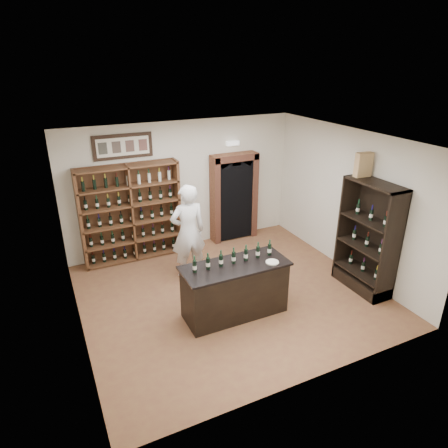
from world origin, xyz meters
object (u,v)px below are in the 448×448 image
Objects in this scene: side_cabinet at (367,253)px; wine_crate at (363,165)px; wine_shelf at (131,213)px; counter_bottle_0 at (195,266)px; tasting_counter at (235,290)px; shopkeeper at (188,232)px.

wine_crate reaches higher than side_cabinet.
counter_bottle_0 is (0.38, -2.87, 0.01)m from wine_shelf.
wine_shelf is at bearing 110.56° from tasting_counter.
tasting_counter is 2.75m from side_cabinet.
side_cabinet is (3.82, -3.23, -0.35)m from wine_shelf.
wine_shelf is 1.57m from shopkeeper.
wine_crate is at bearing 90.58° from side_cabinet.
tasting_counter is at bearing 99.35° from shopkeeper.
counter_bottle_0 is 3.69m from wine_crate.
tasting_counter is 4.10× the size of wine_crate.
counter_bottle_0 is 0.15× the size of shopkeeper.
wine_shelf is at bearing 97.54° from counter_bottle_0.
wine_shelf is 4.94m from wine_crate.
counter_bottle_0 is 0.14× the size of side_cabinet.
tasting_counter is at bearing -4.98° from counter_bottle_0.
shopkeeper is (0.85, -1.31, -0.10)m from wine_shelf.
wine_crate is (2.72, 0.10, 1.93)m from tasting_counter.
side_cabinet is at bearing -85.05° from wine_crate.
tasting_counter is at bearing -69.44° from wine_shelf.
tasting_counter is at bearing -173.53° from wine_crate.
tasting_counter is 6.27× the size of counter_bottle_0.
wine_shelf is 7.33× the size of counter_bottle_0.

